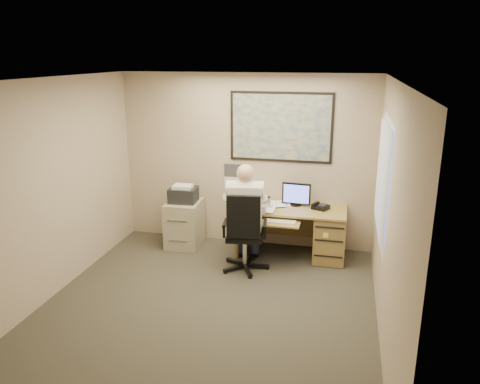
% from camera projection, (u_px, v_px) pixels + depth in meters
% --- Properties ---
extents(room_shell, '(4.00, 4.50, 2.70)m').
position_uv_depth(room_shell, '(203.00, 204.00, 5.23)').
color(room_shell, '#36332A').
rests_on(room_shell, ground).
extents(desk, '(1.60, 0.97, 1.09)m').
position_uv_depth(desk, '(314.00, 229.00, 7.02)').
color(desk, '#A28845').
rests_on(desk, ground).
extents(world_map, '(1.56, 0.03, 1.06)m').
position_uv_depth(world_map, '(281.00, 127.00, 7.04)').
color(world_map, '#1E4C93').
rests_on(world_map, room_shell).
extents(wall_calendar, '(0.28, 0.01, 0.42)m').
position_uv_depth(wall_calendar, '(233.00, 177.00, 7.44)').
color(wall_calendar, white).
rests_on(wall_calendar, room_shell).
extents(window_blinds, '(0.06, 1.40, 1.30)m').
position_uv_depth(window_blinds, '(383.00, 179.00, 5.49)').
color(window_blinds, beige).
rests_on(window_blinds, room_shell).
extents(filing_cabinet, '(0.55, 0.64, 1.00)m').
position_uv_depth(filing_cabinet, '(184.00, 219.00, 7.45)').
color(filing_cabinet, '#A29A82').
rests_on(filing_cabinet, ground).
extents(office_chair, '(0.78, 0.78, 1.16)m').
position_uv_depth(office_chair, '(244.00, 248.00, 6.58)').
color(office_chair, black).
rests_on(office_chair, ground).
extents(person, '(0.77, 1.01, 1.52)m').
position_uv_depth(person, '(245.00, 217.00, 6.54)').
color(person, silver).
rests_on(person, office_chair).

